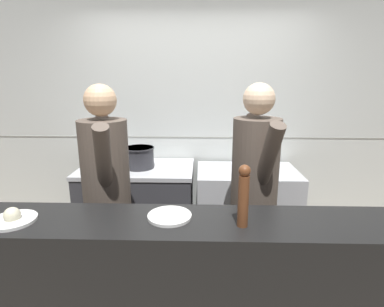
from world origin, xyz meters
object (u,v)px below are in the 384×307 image
object	(u,v)px
plated_dish_main	(13,218)
stock_pot	(139,157)
chefs_knife	(249,174)
pepper_mill	(244,195)
chef_sous	(254,186)
oven_range	(139,208)
chef_head_cook	(107,188)
plated_dish_appetiser	(170,216)

from	to	relation	value
plated_dish_main	stock_pot	bearing A→B (deg)	71.76
chefs_knife	pepper_mill	bearing A→B (deg)	-100.77
chef_sous	oven_range	bearing A→B (deg)	134.82
oven_range	stock_pot	size ratio (longest dim) A/B	3.77
plated_dish_main	pepper_mill	size ratio (longest dim) A/B	0.73
plated_dish_main	chef_head_cook	world-z (taller)	chef_head_cook
oven_range	plated_dish_main	bearing A→B (deg)	-106.54
plated_dish_appetiser	chef_sous	bearing A→B (deg)	45.14
chef_head_cook	chef_sous	xyz separation A→B (m)	(1.14, 0.07, 0.00)
chef_sous	plated_dish_appetiser	bearing A→B (deg)	-146.43
chefs_knife	pepper_mill	size ratio (longest dim) A/B	0.97
pepper_mill	plated_dish_appetiser	bearing A→B (deg)	167.92
stock_pot	pepper_mill	size ratio (longest dim) A/B	0.87
oven_range	chefs_knife	bearing A→B (deg)	-7.21
oven_range	chefs_knife	distance (m)	1.22
oven_range	chef_head_cook	distance (m)	0.95
stock_pot	oven_range	bearing A→B (deg)	141.52
chef_head_cook	oven_range	bearing A→B (deg)	68.48
chefs_knife	plated_dish_appetiser	xyz separation A→B (m)	(-0.65, -1.17, 0.12)
chefs_knife	chef_head_cook	bearing A→B (deg)	-151.63
oven_range	pepper_mill	size ratio (longest dim) A/B	3.26
chef_head_cook	stock_pot	bearing A→B (deg)	65.60
chefs_knife	plated_dish_appetiser	size ratio (longest dim) A/B	1.32
chefs_knife	chef_head_cook	world-z (taller)	chef_head_cook
plated_dish_main	chef_sous	distance (m)	1.64
chef_head_cook	chef_sous	distance (m)	1.14
pepper_mill	plated_dish_main	bearing A→B (deg)	179.62
plated_dish_main	oven_range	bearing A→B (deg)	73.46
stock_pot	chefs_knife	world-z (taller)	stock_pot
stock_pot	chefs_knife	distance (m)	1.11
oven_range	chef_sous	bearing A→B (deg)	-33.61
plated_dish_appetiser	chef_head_cook	bearing A→B (deg)	135.53
plated_dish_appetiser	plated_dish_main	bearing A→B (deg)	-174.88
oven_range	chef_head_cook	bearing A→B (deg)	-94.69
pepper_mill	stock_pot	bearing A→B (deg)	121.77
chef_sous	chef_head_cook	bearing A→B (deg)	172.09
chefs_knife	chef_head_cook	size ratio (longest dim) A/B	0.19
plated_dish_main	chef_head_cook	size ratio (longest dim) A/B	0.15
stock_pot	chef_sous	bearing A→B (deg)	-33.43
chefs_knife	plated_dish_appetiser	distance (m)	1.35
stock_pot	plated_dish_main	bearing A→B (deg)	-108.24
pepper_mill	chef_sous	distance (m)	0.74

